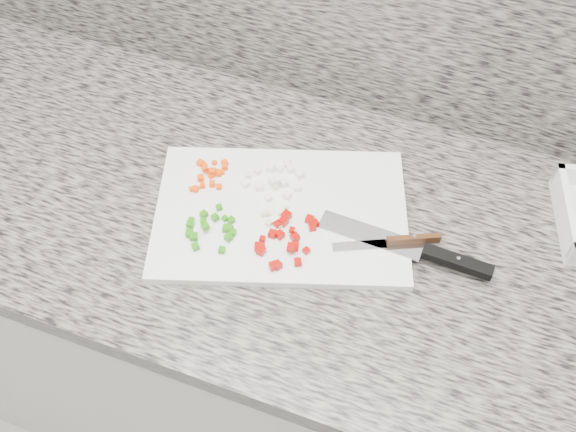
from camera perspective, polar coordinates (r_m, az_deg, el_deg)
name	(u,v)px	position (r m, az deg, el deg)	size (l,w,h in m)	color
cabinet	(290,339)	(1.49, 0.14, -10.87)	(3.92, 0.62, 0.86)	silver
countertop	(290,221)	(1.10, 0.18, -0.46)	(3.96, 0.64, 0.04)	slate
cutting_board	(281,213)	(1.08, -0.63, 0.23)	(0.42, 0.28, 0.01)	white
carrot_pile	(210,174)	(1.12, -6.92, 3.74)	(0.06, 0.09, 0.02)	#FF4705
onion_pile	(277,178)	(1.11, -1.02, 3.39)	(0.10, 0.10, 0.02)	white
green_pepper_pile	(211,228)	(1.05, -6.88, -1.08)	(0.09, 0.10, 0.02)	#237B0B
red_pepper_pile	(285,238)	(1.03, -0.27, -1.96)	(0.09, 0.12, 0.02)	#AC0802
garlic_pile	(273,216)	(1.06, -1.30, -0.04)	(0.05, 0.05, 0.01)	beige
chef_knife	(427,252)	(1.04, 12.23, -3.18)	(0.28, 0.05, 0.02)	silver
paring_knife	(400,241)	(1.04, 9.91, -2.22)	(0.16, 0.09, 0.02)	silver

